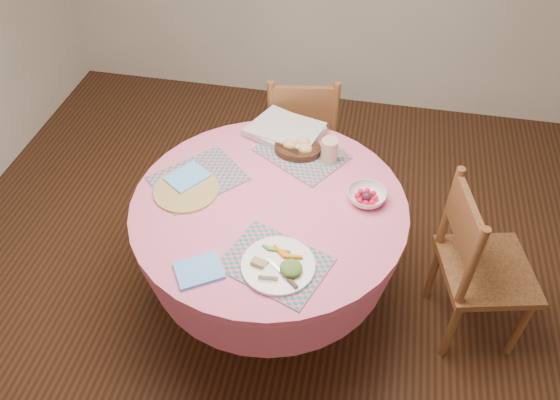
{
  "coord_description": "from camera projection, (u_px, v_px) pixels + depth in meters",
  "views": [
    {
      "loc": [
        0.39,
        -1.68,
        2.46
      ],
      "look_at": [
        0.05,
        0.0,
        0.78
      ],
      "focal_mm": 35.0,
      "sensor_mm": 36.0,
      "label": 1
    }
  ],
  "objects": [
    {
      "name": "ground",
      "position": [
        271.0,
        301.0,
        2.95
      ],
      "size": [
        4.0,
        4.0,
        0.0
      ],
      "primitive_type": "plane",
      "color": "#331C0F",
      "rests_on": "ground"
    },
    {
      "name": "dining_table",
      "position": [
        270.0,
        233.0,
        2.56
      ],
      "size": [
        1.24,
        1.24,
        0.75
      ],
      "color": "#DB6685",
      "rests_on": "ground"
    },
    {
      "name": "chair_right",
      "position": [
        478.0,
        265.0,
        2.52
      ],
      "size": [
        0.5,
        0.51,
        0.92
      ],
      "rotation": [
        0.0,
        0.0,
        1.8
      ],
      "color": "brown",
      "rests_on": "ground"
    },
    {
      "name": "chair_back",
      "position": [
        302.0,
        134.0,
        3.22
      ],
      "size": [
        0.48,
        0.47,
        0.92
      ],
      "rotation": [
        0.0,
        0.0,
        3.3
      ],
      "color": "brown",
      "rests_on": "ground"
    },
    {
      "name": "placemat_front",
      "position": [
        275.0,
        263.0,
        2.18
      ],
      "size": [
        0.48,
        0.42,
        0.01
      ],
      "primitive_type": "cube",
      "rotation": [
        0.0,
        0.0,
        -0.36
      ],
      "color": "#157A69",
      "rests_on": "dining_table"
    },
    {
      "name": "placemat_left",
      "position": [
        198.0,
        178.0,
        2.54
      ],
      "size": [
        0.49,
        0.5,
        0.01
      ],
      "primitive_type": "cube",
      "rotation": [
        0.0,
        0.0,
        0.83
      ],
      "color": "#157A69",
      "rests_on": "dining_table"
    },
    {
      "name": "placemat_back",
      "position": [
        302.0,
        153.0,
        2.67
      ],
      "size": [
        0.5,
        0.47,
        0.01
      ],
      "primitive_type": "cube",
      "rotation": [
        0.0,
        0.0,
        -0.56
      ],
      "color": "#157A69",
      "rests_on": "dining_table"
    },
    {
      "name": "wicker_trivet",
      "position": [
        186.0,
        190.0,
        2.48
      ],
      "size": [
        0.3,
        0.3,
        0.01
      ],
      "primitive_type": "cylinder",
      "color": "brown",
      "rests_on": "dining_table"
    },
    {
      "name": "napkin_near",
      "position": [
        199.0,
        271.0,
        2.15
      ],
      "size": [
        0.23,
        0.21,
        0.01
      ],
      "primitive_type": "cube",
      "rotation": [
        0.0,
        0.0,
        0.56
      ],
      "color": "#61A9FA",
      "rests_on": "dining_table"
    },
    {
      "name": "napkin_far",
      "position": [
        187.0,
        177.0,
        2.53
      ],
      "size": [
        0.22,
        0.23,
        0.01
      ],
      "primitive_type": "cube",
      "rotation": [
        0.0,
        0.0,
        0.97
      ],
      "color": "#61A9FA",
      "rests_on": "placemat_left"
    },
    {
      "name": "dinner_plate",
      "position": [
        280.0,
        265.0,
        2.15
      ],
      "size": [
        0.3,
        0.3,
        0.05
      ],
      "rotation": [
        0.0,
        0.0,
        -0.24
      ],
      "color": "white",
      "rests_on": "placemat_front"
    },
    {
      "name": "bread_bowl",
      "position": [
        298.0,
        148.0,
        2.65
      ],
      "size": [
        0.23,
        0.23,
        0.08
      ],
      "color": "black",
      "rests_on": "placemat_back"
    },
    {
      "name": "latte_mug",
      "position": [
        330.0,
        151.0,
        2.59
      ],
      "size": [
        0.12,
        0.08,
        0.12
      ],
      "color": "tan",
      "rests_on": "placemat_back"
    },
    {
      "name": "fruit_bowl",
      "position": [
        367.0,
        196.0,
        2.42
      ],
      "size": [
        0.23,
        0.23,
        0.05
      ],
      "rotation": [
        0.0,
        0.0,
        0.41
      ],
      "color": "white",
      "rests_on": "dining_table"
    },
    {
      "name": "newspaper_stack",
      "position": [
        285.0,
        131.0,
        2.76
      ],
      "size": [
        0.42,
        0.39,
        0.04
      ],
      "rotation": [
        0.0,
        0.0,
        -0.42
      ],
      "color": "silver",
      "rests_on": "dining_table"
    }
  ]
}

